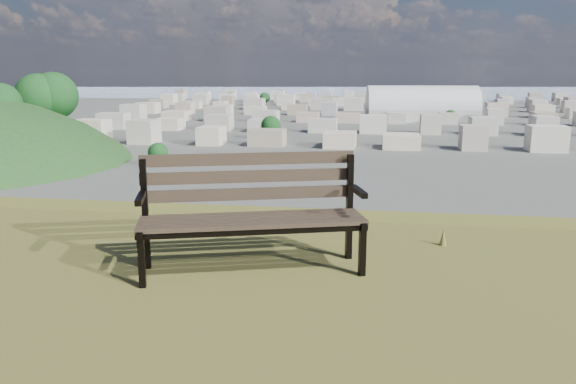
# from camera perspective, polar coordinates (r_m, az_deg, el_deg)

# --- Properties ---
(park_bench) EXTENTS (2.03, 1.17, 1.01)m
(park_bench) POSITION_cam_1_polar(r_m,az_deg,el_deg) (4.96, -3.76, -1.45)
(park_bench) COLOR #3C3022
(park_bench) RESTS_ON hilltop_mesa
(arena) EXTENTS (62.20, 31.41, 25.28)m
(arena) POSITION_cam_1_polar(r_m,az_deg,el_deg) (324.00, 13.37, 8.13)
(arena) COLOR #B4B4B0
(arena) RESTS_ON ground
(city_blocks) EXTENTS (395.00, 361.00, 7.00)m
(city_blocks) POSITION_cam_1_polar(r_m,az_deg,el_deg) (397.58, 8.71, 8.64)
(city_blocks) COLOR #BCB4A5
(city_blocks) RESTS_ON ground
(city_trees) EXTENTS (406.52, 387.20, 9.98)m
(city_trees) POSITION_cam_1_polar(r_m,az_deg,el_deg) (323.42, 3.91, 8.21)
(city_trees) COLOR #36211B
(city_trees) RESTS_ON ground
(bay_water) EXTENTS (2400.00, 700.00, 0.12)m
(bay_water) POSITION_cam_1_polar(r_m,az_deg,el_deg) (902.85, 8.90, 10.29)
(bay_water) COLOR #93A5BB
(bay_water) RESTS_ON ground
(far_hills) EXTENTS (2050.00, 340.00, 60.00)m
(far_hills) POSITION_cam_1_polar(r_m,az_deg,el_deg) (1406.77, 6.46, 12.00)
(far_hills) COLOR #949DB8
(far_hills) RESTS_ON ground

